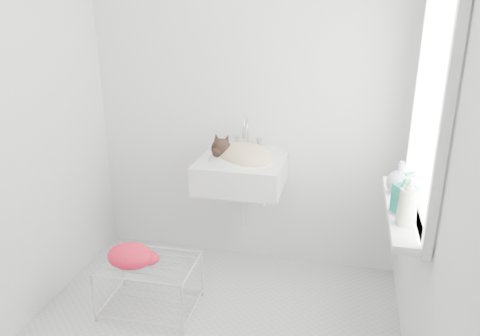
% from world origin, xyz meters
% --- Properties ---
extents(back_wall, '(2.20, 0.02, 2.50)m').
position_xyz_m(back_wall, '(0.00, 1.00, 1.25)').
color(back_wall, white).
rests_on(back_wall, ground).
extents(right_wall, '(0.02, 2.00, 2.50)m').
position_xyz_m(right_wall, '(1.10, 0.00, 1.25)').
color(right_wall, white).
rests_on(right_wall, ground).
extents(left_wall, '(0.02, 2.00, 2.50)m').
position_xyz_m(left_wall, '(-1.10, 0.00, 1.25)').
color(left_wall, white).
rests_on(left_wall, ground).
extents(window_glass, '(0.01, 0.80, 1.00)m').
position_xyz_m(window_glass, '(1.09, 0.20, 1.35)').
color(window_glass, white).
rests_on(window_glass, right_wall).
extents(window_frame, '(0.04, 0.90, 1.10)m').
position_xyz_m(window_frame, '(1.07, 0.20, 1.35)').
color(window_frame, white).
rests_on(window_frame, right_wall).
extents(windowsill, '(0.16, 0.88, 0.04)m').
position_xyz_m(windowsill, '(1.01, 0.20, 0.83)').
color(windowsill, white).
rests_on(windowsill, right_wall).
extents(sink, '(0.57, 0.50, 0.23)m').
position_xyz_m(sink, '(0.03, 0.74, 0.85)').
color(sink, white).
rests_on(sink, back_wall).
extents(faucet, '(0.21, 0.15, 0.21)m').
position_xyz_m(faucet, '(0.03, 0.92, 0.99)').
color(faucet, silver).
rests_on(faucet, sink).
extents(cat, '(0.44, 0.38, 0.25)m').
position_xyz_m(cat, '(0.04, 0.72, 0.89)').
color(cat, '#CDB088').
rests_on(cat, sink).
extents(wire_rack, '(0.57, 0.41, 0.34)m').
position_xyz_m(wire_rack, '(-0.43, 0.18, 0.15)').
color(wire_rack, silver).
rests_on(wire_rack, floor).
extents(towel, '(0.33, 0.26, 0.12)m').
position_xyz_m(towel, '(-0.52, 0.13, 0.37)').
color(towel, red).
rests_on(towel, wire_rack).
extents(bottle_a, '(0.11, 0.11, 0.21)m').
position_xyz_m(bottle_a, '(1.00, -0.01, 0.85)').
color(bottle_a, silver).
rests_on(bottle_a, windowsill).
extents(bottle_b, '(0.13, 0.13, 0.21)m').
position_xyz_m(bottle_b, '(1.00, 0.13, 0.85)').
color(bottle_b, '#178D73').
rests_on(bottle_b, windowsill).
extents(bottle_c, '(0.20, 0.20, 0.18)m').
position_xyz_m(bottle_c, '(1.00, 0.38, 0.85)').
color(bottle_c, '#A6B0BC').
rests_on(bottle_c, windowsill).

